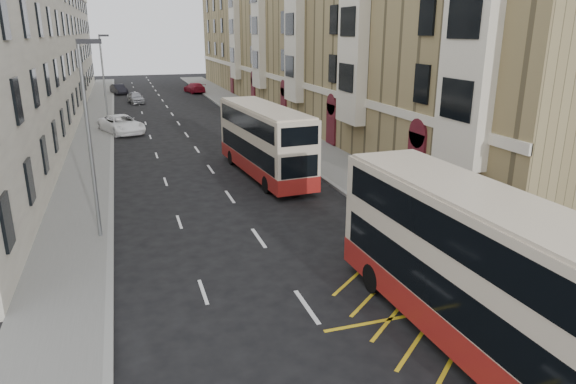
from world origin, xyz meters
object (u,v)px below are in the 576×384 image
object	(u,v)px
street_lamp_far	(104,74)
car_silver	(136,98)
car_dark	(119,89)
car_red	(194,88)
street_lamp_near	(90,131)
double_decker_front	(475,270)
double_decker_rear	(264,141)
pedestrian_far	(430,224)
white_van	(121,124)
pedestrian_mid	(566,269)

from	to	relation	value
street_lamp_far	car_silver	distance (m)	14.97
car_silver	car_dark	distance (m)	10.81
car_red	car_dark	bearing A→B (deg)	-19.16
street_lamp_near	double_decker_front	size ratio (longest dim) A/B	0.72
street_lamp_near	double_decker_rear	world-z (taller)	street_lamp_near
street_lamp_near	double_decker_rear	size ratio (longest dim) A/B	0.75
street_lamp_near	pedestrian_far	size ratio (longest dim) A/B	4.73
double_decker_rear	car_dark	xyz separation A→B (m)	(-8.08, 47.30, -1.47)
car_silver	pedestrian_far	bearing A→B (deg)	-87.80
double_decker_rear	white_van	size ratio (longest dim) A/B	1.92
double_decker_front	double_decker_rear	world-z (taller)	double_decker_front
street_lamp_near	street_lamp_far	world-z (taller)	same
car_dark	pedestrian_mid	bearing A→B (deg)	-94.17
street_lamp_far	car_red	distance (m)	26.10
white_van	car_silver	bearing A→B (deg)	63.95
double_decker_rear	car_silver	xyz separation A→B (m)	(-6.19, 36.66, -1.45)
car_dark	white_van	bearing A→B (deg)	-105.79
street_lamp_far	white_van	distance (m)	6.87
pedestrian_far	car_red	size ratio (longest dim) A/B	0.34
double_decker_rear	street_lamp_near	bearing A→B (deg)	-145.59
pedestrian_mid	white_van	xyz separation A→B (m)	(-13.34, 34.52, -0.30)
street_lamp_near	car_dark	xyz separation A→B (m)	(1.15, 54.76, -3.96)
white_van	car_dark	size ratio (longest dim) A/B	1.35
street_lamp_far	double_decker_rear	distance (m)	24.49
car_silver	car_red	bearing A→B (deg)	37.95
double_decker_rear	car_red	bearing A→B (deg)	82.68
street_lamp_near	car_silver	distance (m)	44.40
street_lamp_near	car_dark	distance (m)	54.91
car_silver	white_van	bearing A→B (deg)	-104.40
street_lamp_near	white_van	world-z (taller)	street_lamp_near
street_lamp_near	double_decker_rear	xyz separation A→B (m)	(9.23, 7.46, -2.49)
double_decker_front	car_dark	world-z (taller)	double_decker_front
pedestrian_far	pedestrian_mid	bearing A→B (deg)	124.00
car_dark	street_lamp_near	bearing A→B (deg)	-107.00
street_lamp_far	car_silver	xyz separation A→B (m)	(3.04, 14.12, -3.95)
street_lamp_near	car_red	bearing A→B (deg)	77.82
double_decker_rear	white_van	xyz separation A→B (m)	(-8.08, 16.98, -1.37)
double_decker_front	car_dark	distance (m)	66.59
pedestrian_mid	car_silver	bearing A→B (deg)	105.78
car_red	double_decker_rear	bearing A→B (deg)	77.10
street_lamp_far	pedestrian_far	distance (m)	37.45
pedestrian_mid	car_red	distance (m)	63.27
white_van	car_red	size ratio (longest dim) A/B	1.12
double_decker_rear	car_silver	world-z (taller)	double_decker_rear
double_decker_rear	white_van	distance (m)	18.86
pedestrian_mid	white_van	world-z (taller)	pedestrian_mid
street_lamp_far	pedestrian_far	size ratio (longest dim) A/B	4.73
street_lamp_far	double_decker_rear	bearing A→B (deg)	-67.73
car_dark	double_decker_rear	bearing A→B (deg)	-96.10
double_decker_rear	car_silver	size ratio (longest dim) A/B	2.64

